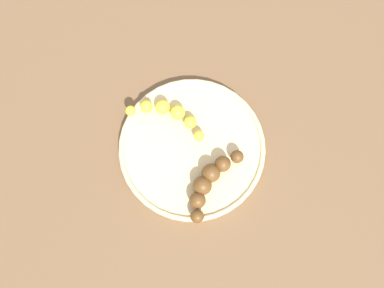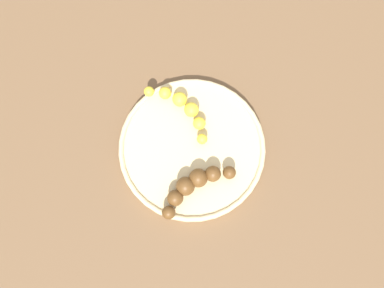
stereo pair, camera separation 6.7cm
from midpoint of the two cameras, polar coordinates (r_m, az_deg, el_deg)
ground_plane at (r=0.71m, az=-2.67°, el=-1.30°), size 2.40×2.40×0.00m
fruit_bowl at (r=0.70m, az=-2.71°, el=-1.06°), size 0.28×0.28×0.02m
banana_overripe at (r=0.66m, az=-0.10°, el=-6.42°), size 0.08×0.14×0.03m
banana_yellow at (r=0.70m, az=-6.41°, el=4.29°), size 0.16×0.06×0.03m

